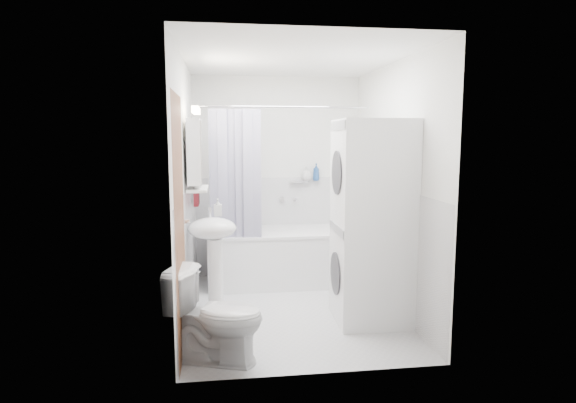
{
  "coord_description": "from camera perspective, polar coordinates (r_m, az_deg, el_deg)",
  "views": [
    {
      "loc": [
        -0.65,
        -4.49,
        1.68
      ],
      "look_at": [
        -0.02,
        0.15,
        1.06
      ],
      "focal_mm": 30.0,
      "sensor_mm": 36.0,
      "label": 1
    }
  ],
  "objects": [
    {
      "name": "floor",
      "position": [
        4.84,
        0.52,
        -12.71
      ],
      "size": [
        2.6,
        2.6,
        0.0
      ],
      "primitive_type": "plane",
      "color": "silver",
      "rests_on": "ground"
    },
    {
      "name": "bathtub",
      "position": [
        5.62,
        -0.75,
        -6.2
      ],
      "size": [
        1.62,
        0.77,
        0.62
      ],
      "color": "white",
      "rests_on": "ground"
    },
    {
      "name": "shampoo_b",
      "position": [
        5.86,
        3.35,
        2.88
      ],
      "size": [
        0.08,
        0.21,
        0.08
      ],
      "primitive_type": "imported",
      "color": "#234D8E",
      "rests_on": "shower_caddy"
    },
    {
      "name": "door",
      "position": [
        4.01,
        -11.86,
        -2.33
      ],
      "size": [
        0.05,
        2.0,
        2.0
      ],
      "color": "brown",
      "rests_on": "ground"
    },
    {
      "name": "toilet",
      "position": [
        3.74,
        -8.47,
        -13.31
      ],
      "size": [
        0.81,
        0.6,
        0.7
      ],
      "primitive_type": "imported",
      "rotation": [
        0.0,
        0.0,
        1.25
      ],
      "color": "white",
      "rests_on": "ground"
    },
    {
      "name": "sink",
      "position": [
        4.52,
        -8.85,
        -4.98
      ],
      "size": [
        0.44,
        0.37,
        1.04
      ],
      "color": "white",
      "rests_on": "ground"
    },
    {
      "name": "shelf_cup",
      "position": [
        4.74,
        -10.57,
        2.41
      ],
      "size": [
        0.1,
        0.09,
        0.1
      ],
      "primitive_type": "imported",
      "color": "gray",
      "rests_on": "shelf"
    },
    {
      "name": "wainscot",
      "position": [
        4.95,
        0.04,
        -5.01
      ],
      "size": [
        1.98,
        2.58,
        2.58
      ],
      "color": "white",
      "rests_on": "ground"
    },
    {
      "name": "medicine_cabinet",
      "position": [
        4.6,
        -10.92,
        6.02
      ],
      "size": [
        0.13,
        0.5,
        0.71
      ],
      "color": "white",
      "rests_on": "room_walls"
    },
    {
      "name": "curtain_rod",
      "position": [
        5.14,
        -0.34,
        11.15
      ],
      "size": [
        1.8,
        0.02,
        0.02
      ],
      "primitive_type": "cylinder",
      "rotation": [
        0.0,
        1.57,
        0.0
      ],
      "color": "silver",
      "rests_on": "room_walls"
    },
    {
      "name": "towel",
      "position": [
        5.24,
        -10.85,
        3.63
      ],
      "size": [
        0.07,
        0.3,
        0.73
      ],
      "color": "maroon",
      "rests_on": "room_walls"
    },
    {
      "name": "soap_pump",
      "position": [
        4.8,
        -8.31,
        -1.24
      ],
      "size": [
        0.08,
        0.17,
        0.08
      ],
      "primitive_type": "imported",
      "color": "gray",
      "rests_on": "sink"
    },
    {
      "name": "washer_dryer",
      "position": [
        4.43,
        9.86,
        -2.39
      ],
      "size": [
        0.68,
        0.67,
        1.84
      ],
      "rotation": [
        0.0,
        0.0,
        -0.03
      ],
      "color": "white",
      "rests_on": "ground"
    },
    {
      "name": "shower_caddy",
      "position": [
        5.83,
        1.3,
        2.37
      ],
      "size": [
        0.22,
        0.06,
        0.02
      ],
      "primitive_type": "cube",
      "color": "silver",
      "rests_on": "room_walls"
    },
    {
      "name": "tub_spout",
      "position": [
        5.86,
        0.79,
        0.31
      ],
      "size": [
        0.04,
        0.12,
        0.04
      ],
      "primitive_type": "cylinder",
      "rotation": [
        1.57,
        0.0,
        0.0
      ],
      "color": "silver",
      "rests_on": "room_walls"
    },
    {
      "name": "shower_curtain",
      "position": [
        5.11,
        -6.21,
        2.72
      ],
      "size": [
        0.55,
        0.02,
        1.45
      ],
      "color": "#181447",
      "rests_on": "curtain_rod"
    },
    {
      "name": "shampoo_a",
      "position": [
        5.84,
        2.2,
        3.12
      ],
      "size": [
        0.13,
        0.17,
        0.13
      ],
      "primitive_type": "imported",
      "color": "gray",
      "rests_on": "shower_caddy"
    },
    {
      "name": "shelf",
      "position": [
        4.63,
        -10.62,
        1.5
      ],
      "size": [
        0.18,
        0.54,
        0.02
      ],
      "primitive_type": "cube",
      "color": "silver",
      "rests_on": "room_walls"
    },
    {
      "name": "shelf_bottle",
      "position": [
        4.47,
        -10.73,
        1.91
      ],
      "size": [
        0.07,
        0.18,
        0.07
      ],
      "primitive_type": "imported",
      "color": "gray",
      "rests_on": "shelf"
    },
    {
      "name": "room_walls",
      "position": [
        4.55,
        0.54,
        5.15
      ],
      "size": [
        2.6,
        2.6,
        2.6
      ],
      "color": "white",
      "rests_on": "ground"
    }
  ]
}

